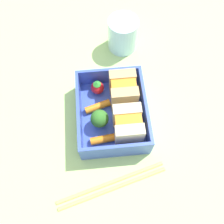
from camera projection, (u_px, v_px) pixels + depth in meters
ground_plane at (112, 120)px, 52.47cm from camera, size 120.00×120.00×2.00cm
bento_tray at (112, 116)px, 51.02cm from camera, size 16.70×13.32×1.20cm
bento_rim at (112, 110)px, 48.42cm from camera, size 16.70×13.32×4.56cm
sandwich_left at (123, 91)px, 49.42cm from camera, size 6.14×5.18×6.13cm
sandwich_center_left at (128, 125)px, 46.23cm from camera, size 6.14×5.18×6.13cm
strawberry_far_left at (97, 87)px, 51.57cm from camera, size 2.73×2.73×3.33cm
carrot_stick_left at (98, 106)px, 50.55cm from camera, size 2.88×5.42×1.40cm
broccoli_floret at (100, 119)px, 47.45cm from camera, size 3.48×3.48×4.31cm
carrot_stick_far_left at (103, 139)px, 47.50cm from camera, size 1.97×4.96×1.46cm
chopstick_pair at (112, 185)px, 45.36cm from camera, size 7.11×20.49×0.70cm
drinking_glass at (123, 34)px, 56.29cm from camera, size 6.74×6.74×7.59cm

